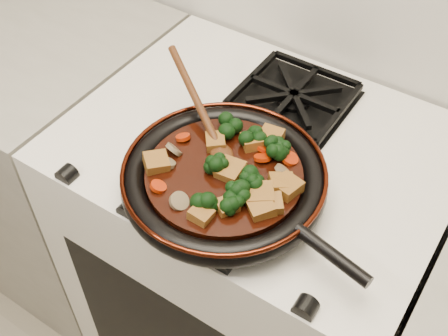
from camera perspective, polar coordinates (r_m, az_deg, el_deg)
The scene contains 37 objects.
stove at distance 1.47m, azimuth 2.77°, elevation -9.92°, with size 0.76×0.60×0.90m, color white.
burner_grate_front at distance 1.03m, azimuth -0.40°, elevation -1.25°, with size 0.23×0.23×0.03m, color black, non-canonical shape.
burner_grate_back at distance 1.20m, azimuth 7.07°, elevation 7.11°, with size 0.23×0.23×0.03m, color black, non-canonical shape.
skillet at distance 0.99m, azimuth 0.08°, elevation -1.09°, with size 0.49×0.37×0.05m.
braising_sauce at distance 0.98m, azimuth 0.00°, elevation -0.83°, with size 0.28×0.28×0.02m, color black.
tofu_cube_0 at distance 1.03m, azimuth 4.73°, elevation 3.05°, with size 0.04×0.04×0.02m, color brown.
tofu_cube_1 at distance 0.92m, azimuth 4.86°, elevation -3.66°, with size 0.04×0.04×0.02m, color brown.
tofu_cube_2 at distance 1.02m, azimuth -0.85°, elevation 2.63°, with size 0.04×0.03×0.02m, color brown.
tofu_cube_3 at distance 0.91m, azimuth -2.34°, elevation -4.78°, with size 0.04×0.03×0.02m, color brown.
tofu_cube_4 at distance 0.92m, azimuth 3.83°, elevation -4.11°, with size 0.04×0.04×0.02m, color brown.
tofu_cube_5 at distance 0.97m, azimuth 0.69°, elevation -0.32°, with size 0.04×0.04×0.02m, color brown.
tofu_cube_6 at distance 0.99m, azimuth -6.88°, elevation 0.54°, with size 0.04×0.04×0.02m, color brown.
tofu_cube_7 at distance 0.92m, azimuth 0.33°, elevation -3.89°, with size 0.03×0.03×0.02m, color brown.
tofu_cube_8 at distance 0.95m, azimuth 5.90°, elevation -1.65°, with size 0.04×0.04×0.02m, color brown.
tofu_cube_9 at distance 0.95m, azimuth 6.41°, elevation -1.91°, with size 0.04×0.04×0.02m, color brown.
tofu_cube_10 at distance 1.02m, azimuth 2.84°, elevation 2.71°, with size 0.04×0.04×0.02m, color brown.
tofu_cube_11 at distance 0.93m, azimuth 3.76°, elevation -2.76°, with size 0.04×0.04×0.02m, color brown.
broccoli_floret_0 at distance 1.04m, azimuth 0.25°, elevation 4.00°, with size 0.06×0.06×0.05m, color black, non-canonical shape.
broccoli_floret_1 at distance 1.01m, azimuth 5.84°, elevation 1.72°, with size 0.06×0.06×0.05m, color black, non-canonical shape.
broccoli_floret_2 at distance 1.02m, azimuth 3.07°, elevation 2.85°, with size 0.06×0.06×0.05m, color black, non-canonical shape.
broccoli_floret_3 at distance 0.93m, azimuth 1.57°, elevation -2.31°, with size 0.06×0.06×0.06m, color black, non-canonical shape.
broccoli_floret_4 at distance 0.97m, azimuth -0.54°, elevation 0.08°, with size 0.06×0.06×0.05m, color black, non-canonical shape.
broccoli_floret_5 at distance 0.92m, azimuth 0.41°, elevation -3.87°, with size 0.06×0.06×0.05m, color black, non-canonical shape.
broccoli_floret_6 at distance 0.97m, azimuth -0.57°, elevation 0.18°, with size 0.05×0.05×0.06m, color black, non-canonical shape.
broccoli_floret_7 at distance 0.92m, azimuth -1.96°, elevation -3.73°, with size 0.06×0.06×0.05m, color black, non-canonical shape.
broccoli_floret_8 at distance 1.00m, azimuth 4.91°, elevation 1.96°, with size 0.06×0.06×0.05m, color black, non-canonical shape.
broccoli_floret_9 at distance 0.95m, azimuth 2.92°, elevation -1.11°, with size 0.06×0.06×0.05m, color black, non-canonical shape.
carrot_coin_0 at distance 1.03m, azimuth -4.19°, elevation 3.14°, with size 0.03×0.03×0.01m, color #A92304.
carrot_coin_1 at distance 1.00m, azimuth 6.69°, elevation 0.98°, with size 0.03×0.03×0.01m, color #A92304.
carrot_coin_2 at distance 1.00m, azimuth 3.95°, elevation 1.07°, with size 0.03×0.03×0.01m, color #A92304.
carrot_coin_3 at distance 0.96m, azimuth -6.70°, elevation -1.87°, with size 0.03×0.03×0.01m, color #A92304.
carrot_coin_4 at distance 1.02m, azimuth 4.10°, elevation 2.18°, with size 0.03×0.03×0.01m, color #A92304.
mushroom_slice_0 at distance 0.98m, azimuth 6.03°, elevation -0.32°, with size 0.03×0.03×0.01m, color olive.
mushroom_slice_1 at distance 1.01m, azimuth -5.10°, elevation 1.89°, with size 0.03×0.03×0.01m, color olive.
mushroom_slice_2 at distance 0.99m, azimuth -5.87°, elevation 0.54°, with size 0.03×0.03×0.01m, color olive.
mushroom_slice_3 at distance 0.93m, azimuth -4.57°, elevation -3.38°, with size 0.03×0.03×0.01m, color olive.
wooden_spoon at distance 1.03m, azimuth -1.84°, elevation 4.84°, with size 0.15×0.11×0.25m.
Camera 1 is at (0.38, 0.98, 1.68)m, focal length 45.00 mm.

